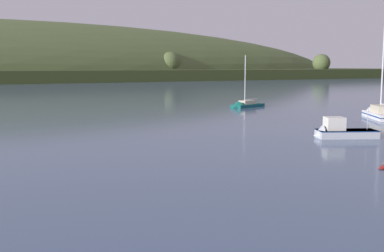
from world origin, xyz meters
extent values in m
sphere|color=#4C5B33|center=(82.18, 203.53, 8.73)|extent=(10.44, 10.44, 10.44)
sphere|color=#4C5B33|center=(179.66, 196.96, 8.70)|extent=(10.35, 10.35, 10.35)
cube|color=white|center=(26.34, 36.49, 0.00)|extent=(7.10, 8.40, 1.56)
cone|color=white|center=(28.54, 39.79, 0.00)|extent=(3.71, 3.38, 3.14)
cube|color=navy|center=(26.34, 36.49, 0.43)|extent=(7.13, 8.42, 0.16)
cube|color=#BCB299|center=(26.45, 36.65, 1.28)|extent=(3.82, 4.20, 0.99)
cylinder|color=silver|center=(26.89, 37.31, 6.58)|extent=(0.23, 0.23, 11.60)
cube|color=#0F564C|center=(21.31, 60.03, -0.04)|extent=(6.71, 3.61, 1.13)
cone|color=#0F564C|center=(18.19, 59.37, -0.04)|extent=(2.02, 2.52, 2.23)
cube|color=navy|center=(21.31, 60.03, 0.29)|extent=(6.72, 3.63, 0.11)
cube|color=#BCB299|center=(21.15, 60.00, 0.85)|extent=(3.13, 2.15, 0.64)
cylinder|color=silver|center=(20.53, 59.87, 4.71)|extent=(0.16, 0.16, 8.36)
cylinder|color=silver|center=(22.16, 60.22, 1.32)|extent=(3.30, 0.83, 0.13)
cube|color=#ADB2BC|center=(8.60, 27.11, 0.24)|extent=(6.23, 4.68, 1.09)
cone|color=#ADB2BC|center=(6.00, 28.44, 0.24)|extent=(1.74, 2.23, 2.04)
cube|color=navy|center=(8.60, 27.11, 0.74)|extent=(6.25, 4.72, 0.08)
cube|color=silver|center=(7.44, 27.70, 1.43)|extent=(2.36, 2.28, 1.30)
cube|color=#192833|center=(6.69, 28.08, 1.63)|extent=(0.71, 1.32, 0.73)
cylinder|color=#B2B2B7|center=(10.45, 26.16, 1.92)|extent=(0.06, 0.06, 2.27)
camera|label=1|loc=(-28.32, -5.02, 7.18)|focal=43.96mm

